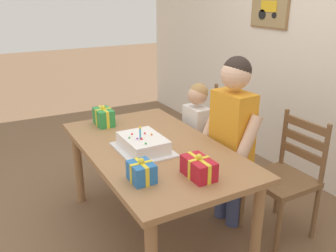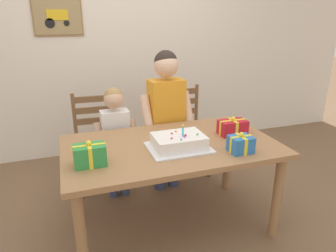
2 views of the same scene
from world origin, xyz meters
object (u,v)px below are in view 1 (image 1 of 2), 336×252
object	(u,v)px
child_older	(232,127)
child_younger	(196,129)
gift_box_corner_small	(142,172)
chair_left	(213,136)
dining_table	(153,158)
birthday_cake	(143,144)
chair_right	(286,177)
gift_box_beside_cake	(104,117)
gift_box_red_large	(199,168)

from	to	relation	value
child_older	child_younger	bearing A→B (deg)	179.92
gift_box_corner_small	chair_left	bearing A→B (deg)	127.32
dining_table	birthday_cake	distance (m)	0.17
chair_left	dining_table	bearing A→B (deg)	-61.89
gift_box_corner_small	child_younger	world-z (taller)	child_younger
chair_right	gift_box_beside_cake	bearing A→B (deg)	-136.26
chair_left	child_younger	distance (m)	0.36
gift_box_red_large	chair_left	bearing A→B (deg)	140.11
child_younger	gift_box_corner_small	bearing A→B (deg)	-49.72
dining_table	chair_right	bearing A→B (deg)	61.84
dining_table	gift_box_corner_small	world-z (taller)	gift_box_corner_small
gift_box_beside_cake	gift_box_corner_small	size ratio (longest dim) A/B	1.26
gift_box_beside_cake	chair_right	bearing A→B (deg)	43.74
dining_table	birthday_cake	bearing A→B (deg)	-74.50
gift_box_red_large	dining_table	bearing A→B (deg)	-176.40
dining_table	gift_box_red_large	bearing A→B (deg)	3.60
gift_box_beside_cake	chair_left	distance (m)	1.08
dining_table	child_younger	distance (m)	0.67
birthday_cake	gift_box_red_large	bearing A→B (deg)	13.79
gift_box_corner_small	chair_right	distance (m)	1.20
birthday_cake	chair_right	xyz separation A→B (m)	(0.44, 0.96, -0.30)
birthday_cake	gift_box_beside_cake	world-z (taller)	birthday_cake
birthday_cake	gift_box_corner_small	xyz separation A→B (m)	(0.39, -0.19, 0.01)
birthday_cake	child_younger	bearing A→B (deg)	117.15
gift_box_red_large	chair_right	size ratio (longest dim) A/B	0.25
dining_table	gift_box_beside_cake	size ratio (longest dim) A/B	7.70
chair_right	child_younger	bearing A→B (deg)	-160.06
dining_table	child_older	world-z (taller)	child_older
gift_box_red_large	child_older	size ratio (longest dim) A/B	0.17
child_younger	chair_left	bearing A→B (deg)	116.66
gift_box_beside_cake	chair_left	world-z (taller)	chair_left
chair_left	chair_right	distance (m)	0.93
gift_box_red_large	child_older	distance (m)	0.67
chair_left	child_older	xyz separation A→B (m)	(0.62, -0.29, 0.35)
chair_right	child_younger	distance (m)	0.85
gift_box_red_large	gift_box_beside_cake	xyz separation A→B (m)	(-1.14, -0.19, 0.01)
gift_box_beside_cake	gift_box_corner_small	distance (m)	1.03
gift_box_red_large	child_younger	bearing A→B (deg)	147.28
child_older	child_younger	world-z (taller)	child_older
dining_table	chair_left	distance (m)	1.00
child_older	child_younger	size ratio (longest dim) A/B	1.28
gift_box_beside_cake	chair_left	size ratio (longest dim) A/B	0.22
gift_box_beside_cake	chair_right	distance (m)	1.51
gift_box_corner_small	birthday_cake	bearing A→B (deg)	153.56
gift_box_red_large	gift_box_corner_small	distance (m)	0.34
birthday_cake	child_younger	distance (m)	0.77
dining_table	gift_box_corner_small	size ratio (longest dim) A/B	9.74
gift_box_red_large	child_older	xyz separation A→B (m)	(-0.38, 0.55, 0.04)
chair_right	child_younger	xyz separation A→B (m)	(-0.79, -0.28, 0.17)
gift_box_red_large	chair_left	size ratio (longest dim) A/B	0.25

